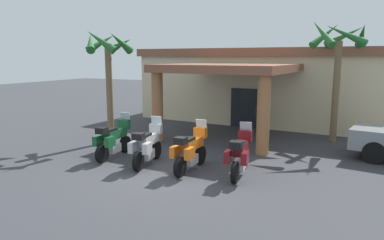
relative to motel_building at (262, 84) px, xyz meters
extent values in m
plane|color=#38383D|center=(-0.11, -11.22, -2.16)|extent=(80.00, 80.00, 0.00)
cube|color=beige|center=(0.01, 0.21, -0.27)|extent=(14.06, 6.02, 3.78)
cube|color=#1E2328|center=(-0.11, -2.56, -1.11)|extent=(1.80, 0.18, 2.10)
cube|color=brown|center=(-0.23, -5.15, 1.09)|extent=(5.91, 5.55, 0.35)
cylinder|color=#9E663D|center=(-2.77, -7.29, -0.63)|extent=(0.50, 0.50, 3.08)
cylinder|color=#9E663D|center=(2.12, -7.51, -0.63)|extent=(0.50, 0.50, 3.08)
cube|color=brown|center=(0.01, 0.21, 1.84)|extent=(14.48, 6.44, 0.44)
cylinder|color=black|center=(-2.85, -9.63, -1.83)|extent=(0.19, 0.67, 0.66)
cylinder|color=black|center=(-2.72, -11.17, -1.83)|extent=(0.19, 0.67, 0.66)
cube|color=silver|center=(-2.78, -10.43, -1.79)|extent=(0.36, 0.58, 0.32)
cube|color=#19512D|center=(-2.80, -10.28, -1.28)|extent=(0.39, 1.17, 0.34)
cube|color=black|center=(-2.77, -10.63, -1.06)|extent=(0.33, 0.62, 0.10)
cube|color=#19512D|center=(-2.85, -9.65, -1.01)|extent=(0.46, 0.27, 0.36)
cube|color=#B2BCC6|center=(-2.85, -9.57, -0.73)|extent=(0.41, 0.15, 0.36)
cube|color=#19512D|center=(-3.00, -11.05, -1.40)|extent=(0.21, 0.45, 0.36)
cube|color=#19512D|center=(-2.48, -11.00, -1.40)|extent=(0.21, 0.45, 0.36)
cube|color=black|center=(-2.73, -11.12, -0.99)|extent=(0.38, 0.35, 0.22)
cylinder|color=black|center=(-1.26, -9.85, -1.83)|extent=(0.24, 0.67, 0.66)
cylinder|color=black|center=(-1.01, -11.38, -1.83)|extent=(0.24, 0.67, 0.66)
cube|color=silver|center=(-1.13, -10.64, -1.79)|extent=(0.41, 0.60, 0.32)
cube|color=#B2B2B7|center=(-1.16, -10.49, -1.28)|extent=(0.48, 1.18, 0.34)
cube|color=black|center=(-1.10, -10.84, -1.06)|extent=(0.37, 0.64, 0.10)
cube|color=#B2B2B7|center=(-1.26, -9.87, -1.01)|extent=(0.47, 0.31, 0.36)
cube|color=#B2BCC6|center=(-1.27, -9.79, -0.73)|extent=(0.41, 0.18, 0.36)
cube|color=#B2B2B7|center=(-1.29, -11.27, -1.40)|extent=(0.25, 0.46, 0.36)
cube|color=#B2B2B7|center=(-0.78, -11.19, -1.40)|extent=(0.25, 0.46, 0.36)
cube|color=black|center=(-1.02, -11.33, -0.99)|extent=(0.41, 0.37, 0.22)
cylinder|color=black|center=(0.51, -9.76, -1.83)|extent=(0.14, 0.66, 0.66)
cylinder|color=black|center=(0.52, -11.31, -1.83)|extent=(0.14, 0.66, 0.66)
cube|color=silver|center=(0.52, -10.56, -1.79)|extent=(0.32, 0.56, 0.32)
cube|color=orange|center=(0.52, -10.41, -1.28)|extent=(0.31, 1.15, 0.34)
cube|color=black|center=(0.52, -10.76, -1.06)|extent=(0.28, 0.60, 0.10)
cube|color=orange|center=(0.51, -9.78, -1.01)|extent=(0.44, 0.24, 0.36)
cube|color=#B2BCC6|center=(0.51, -9.70, -0.73)|extent=(0.40, 0.12, 0.36)
cube|color=orange|center=(0.26, -11.16, -1.40)|extent=(0.18, 0.44, 0.36)
cube|color=orange|center=(0.78, -11.16, -1.40)|extent=(0.18, 0.44, 0.36)
cube|color=black|center=(0.52, -11.26, -0.99)|extent=(0.36, 0.32, 0.22)
cylinder|color=black|center=(2.07, -9.54, -1.83)|extent=(0.22, 0.67, 0.66)
cylinder|color=black|center=(2.27, -11.07, -1.83)|extent=(0.22, 0.67, 0.66)
cube|color=silver|center=(2.17, -10.33, -1.79)|extent=(0.39, 0.60, 0.32)
cube|color=maroon|center=(2.15, -10.18, -1.28)|extent=(0.44, 1.18, 0.34)
cube|color=black|center=(2.19, -10.53, -1.06)|extent=(0.35, 0.63, 0.10)
cube|color=maroon|center=(2.07, -9.56, -1.01)|extent=(0.47, 0.29, 0.36)
cube|color=#B2BCC6|center=(2.06, -9.48, -0.73)|extent=(0.41, 0.17, 0.36)
cube|color=maroon|center=(1.99, -10.96, -1.40)|extent=(0.23, 0.46, 0.36)
cube|color=maroon|center=(2.50, -10.89, -1.40)|extent=(0.23, 0.46, 0.36)
cube|color=black|center=(2.26, -11.02, -0.99)|extent=(0.40, 0.36, 0.22)
cylinder|color=black|center=(0.93, -4.01, -1.77)|extent=(0.14, 0.14, 0.79)
cylinder|color=black|center=(1.10, -4.05, -1.77)|extent=(0.14, 0.14, 0.79)
cylinder|color=#262626|center=(1.01, -4.03, -1.09)|extent=(0.32, 0.32, 0.56)
cylinder|color=#262626|center=(0.80, -3.97, -1.06)|extent=(0.09, 0.09, 0.53)
cylinder|color=#262626|center=(1.23, -4.08, -1.06)|extent=(0.09, 0.09, 0.53)
sphere|color=tan|center=(1.01, -4.03, -0.67)|extent=(0.21, 0.21, 0.21)
cylinder|color=black|center=(6.26, -5.28, -1.76)|extent=(0.83, 0.36, 0.80)
cylinder|color=black|center=(6.03, -6.96, -1.76)|extent=(0.83, 0.36, 0.80)
cylinder|color=brown|center=(-4.51, -8.43, -0.08)|extent=(0.28, 0.28, 4.16)
cone|color=#236028|center=(-3.81, -8.45, 2.20)|extent=(0.40, 1.42, 0.98)
cone|color=#236028|center=(-4.34, -7.75, 2.12)|extent=(1.49, 0.69, 0.76)
cone|color=#236028|center=(-5.13, -8.11, 2.20)|extent=(0.96, 1.41, 1.00)
cone|color=#236028|center=(-5.04, -8.89, 2.21)|extent=(1.18, 1.29, 1.02)
cone|color=#236028|center=(-4.31, -9.10, 2.24)|extent=(1.40, 0.72, 1.10)
cylinder|color=brown|center=(4.37, -3.95, 0.05)|extent=(0.29, 0.29, 4.44)
cone|color=#236028|center=(5.23, -3.83, 2.50)|extent=(0.58, 1.75, 1.07)
cone|color=#236028|center=(4.48, -3.09, 2.50)|extent=(1.75, 0.57, 1.08)
cone|color=#236028|center=(3.72, -3.38, 2.56)|extent=(1.35, 1.47, 1.27)
cone|color=#236028|center=(3.74, -4.54, 2.59)|extent=(1.35, 1.42, 1.34)
cone|color=#236028|center=(4.68, -4.76, 2.48)|extent=(1.75, 0.95, 1.04)
camera|label=1|loc=(5.71, -20.97, 1.59)|focal=33.79mm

